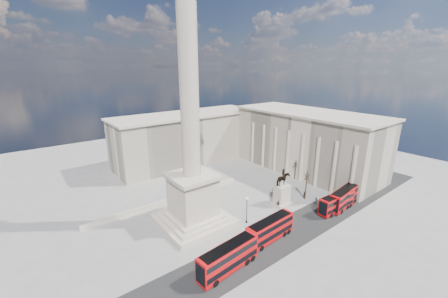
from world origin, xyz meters
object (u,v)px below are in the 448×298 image
nelsons_column (192,165)px  red_bus_c (344,197)px  red_bus_a (229,258)px  victorian_lamp (247,208)px  equestrian_statue (282,192)px  pedestrian_walking (304,195)px  pedestrian_standing (316,201)px  red_bus_d (337,202)px  pedestrian_crossing (278,204)px  red_bus_b (270,229)px

nelsons_column → red_bus_c: size_ratio=4.44×
nelsons_column → red_bus_a: (-3.28, -15.96, -10.51)m
victorian_lamp → equestrian_statue: bearing=4.5°
nelsons_column → victorian_lamp: bearing=-40.5°
nelsons_column → pedestrian_walking: 31.27m
red_bus_a → victorian_lamp: (11.83, 8.67, 1.07)m
equestrian_statue → pedestrian_standing: 8.47m
pedestrian_standing → red_bus_c: bearing=101.8°
red_bus_a → red_bus_d: bearing=-5.1°
nelsons_column → victorian_lamp: 14.67m
pedestrian_standing → pedestrian_crossing: (-8.20, 4.54, -0.07)m
red_bus_a → equestrian_statue: (24.02, 9.64, 0.79)m
pedestrian_walking → red_bus_d: bearing=-78.8°
nelsons_column → red_bus_d: (28.08, -16.14, -10.74)m
red_bus_b → red_bus_c: (23.42, -1.60, 0.03)m
red_bus_c → pedestrian_crossing: bearing=137.7°
red_bus_b → red_bus_c: 23.47m
nelsons_column → victorian_lamp: (8.54, -7.29, -9.44)m
red_bus_b → red_bus_d: 20.15m
red_bus_a → red_bus_c: 34.70m
equestrian_statue → pedestrian_standing: (6.31, -5.18, -2.27)m
pedestrian_walking → pedestrian_standing: bearing=-91.9°
red_bus_d → victorian_lamp: size_ratio=1.75×
red_bus_d → equestrian_statue: size_ratio=1.14×
red_bus_d → victorian_lamp: (-19.54, 8.85, 1.30)m
red_bus_b → pedestrian_standing: 19.32m
victorian_lamp → pedestrian_crossing: bearing=1.8°
red_bus_a → pedestrian_standing: 30.70m
victorian_lamp → red_bus_b: bearing=-94.3°
equestrian_statue → red_bus_a: bearing=-158.1°
nelsons_column → pedestrian_standing: bearing=-23.0°
nelsons_column → red_bus_a: size_ratio=4.34×
red_bus_a → nelsons_column: bearing=73.6°
red_bus_d → pedestrian_standing: 4.92m
nelsons_column → red_bus_c: nelsons_column is taller
red_bus_b → red_bus_c: bearing=-6.8°
red_bus_d → pedestrian_standing: size_ratio=5.57×
red_bus_d → pedestrian_crossing: 13.08m
nelsons_column → red_bus_a: bearing=-101.6°
equestrian_statue → red_bus_d: bearing=-53.2°
red_bus_d → pedestrian_crossing: red_bus_d is taller
nelsons_column → pedestrian_standing: size_ratio=26.89×
victorian_lamp → pedestrian_standing: bearing=-12.8°
pedestrian_crossing → nelsons_column: bearing=39.0°
red_bus_c → red_bus_d: red_bus_c is taller
red_bus_d → pedestrian_crossing: (-9.23, 9.18, -1.32)m
red_bus_a → pedestrian_crossing: red_bus_a is taller
equestrian_statue → red_bus_c: bearing=-42.3°
equestrian_statue → pedestrian_crossing: (-1.88, -0.64, -2.33)m
red_bus_c → equestrian_statue: bearing=131.3°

